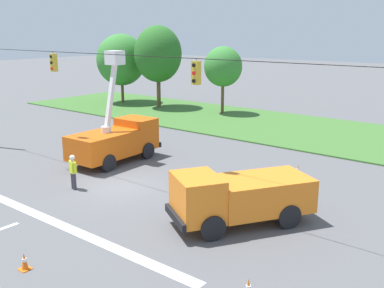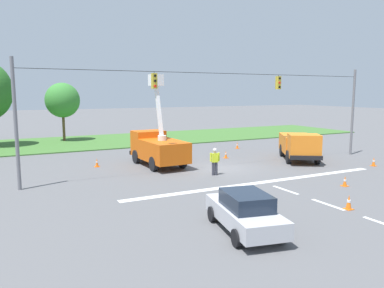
{
  "view_description": "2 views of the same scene",
  "coord_description": "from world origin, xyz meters",
  "px_view_note": "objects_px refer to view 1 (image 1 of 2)",
  "views": [
    {
      "loc": [
        16.32,
        -14.58,
        7.7
      ],
      "look_at": [
        2.25,
        2.97,
        2.01
      ],
      "focal_mm": 42.0,
      "sensor_mm": 36.0,
      "label": 1
    },
    {
      "loc": [
        -13.64,
        -22.18,
        5.33
      ],
      "look_at": [
        -0.48,
        3.68,
        1.3
      ],
      "focal_mm": 35.0,
      "sensor_mm": 36.0,
      "label": 2
    }
  ],
  "objects_px": {
    "traffic_cone_mid_left": "(24,262)",
    "traffic_cone_foreground_right": "(199,175)",
    "tree_centre": "(223,67)",
    "traffic_cone_lane_edge_a": "(92,142)",
    "tree_far_west": "(121,60)",
    "utility_truck_bucket_lift": "(116,139)",
    "utility_truck_support_near": "(239,196)",
    "tree_west": "(158,54)",
    "road_worker": "(73,170)",
    "traffic_cone_near_bucket": "(298,170)"
  },
  "relations": [
    {
      "from": "traffic_cone_mid_left",
      "to": "traffic_cone_foreground_right",
      "type": "bearing_deg",
      "value": 96.07
    },
    {
      "from": "tree_centre",
      "to": "traffic_cone_lane_edge_a",
      "type": "bearing_deg",
      "value": -90.06
    },
    {
      "from": "traffic_cone_foreground_right",
      "to": "tree_far_west",
      "type": "bearing_deg",
      "value": 145.64
    },
    {
      "from": "utility_truck_bucket_lift",
      "to": "utility_truck_support_near",
      "type": "xyz_separation_m",
      "value": [
        10.74,
        -3.02,
        -0.2
      ]
    },
    {
      "from": "tree_far_west",
      "to": "utility_truck_bucket_lift",
      "type": "xyz_separation_m",
      "value": [
        16.37,
        -15.66,
        -3.27
      ]
    },
    {
      "from": "traffic_cone_mid_left",
      "to": "traffic_cone_lane_edge_a",
      "type": "xyz_separation_m",
      "value": [
        -11.34,
        12.04,
        0.01
      ]
    },
    {
      "from": "tree_west",
      "to": "tree_centre",
      "type": "height_order",
      "value": "tree_west"
    },
    {
      "from": "tree_west",
      "to": "utility_truck_bucket_lift",
      "type": "relative_size",
      "value": 1.25
    },
    {
      "from": "road_worker",
      "to": "tree_west",
      "type": "bearing_deg",
      "value": 122.78
    },
    {
      "from": "tree_far_west",
      "to": "tree_centre",
      "type": "relative_size",
      "value": 1.17
    },
    {
      "from": "tree_west",
      "to": "road_worker",
      "type": "bearing_deg",
      "value": -57.22
    },
    {
      "from": "utility_truck_support_near",
      "to": "road_worker",
      "type": "height_order",
      "value": "utility_truck_support_near"
    },
    {
      "from": "road_worker",
      "to": "traffic_cone_lane_edge_a",
      "type": "xyz_separation_m",
      "value": [
        -6.18,
        6.17,
        -0.7
      ]
    },
    {
      "from": "road_worker",
      "to": "traffic_cone_foreground_right",
      "type": "bearing_deg",
      "value": 51.47
    },
    {
      "from": "utility_truck_support_near",
      "to": "traffic_cone_near_bucket",
      "type": "bearing_deg",
      "value": 97.06
    },
    {
      "from": "tree_centre",
      "to": "traffic_cone_near_bucket",
      "type": "relative_size",
      "value": 10.45
    },
    {
      "from": "traffic_cone_foreground_right",
      "to": "traffic_cone_lane_edge_a",
      "type": "height_order",
      "value": "traffic_cone_lane_edge_a"
    },
    {
      "from": "tree_far_west",
      "to": "tree_centre",
      "type": "height_order",
      "value": "tree_far_west"
    },
    {
      "from": "road_worker",
      "to": "traffic_cone_lane_edge_a",
      "type": "distance_m",
      "value": 8.76
    },
    {
      "from": "utility_truck_bucket_lift",
      "to": "road_worker",
      "type": "bearing_deg",
      "value": -66.37
    },
    {
      "from": "tree_centre",
      "to": "traffic_cone_near_bucket",
      "type": "height_order",
      "value": "tree_centre"
    },
    {
      "from": "utility_truck_bucket_lift",
      "to": "tree_far_west",
      "type": "bearing_deg",
      "value": 136.26
    },
    {
      "from": "utility_truck_bucket_lift",
      "to": "tree_west",
      "type": "bearing_deg",
      "value": 125.19
    },
    {
      "from": "traffic_cone_lane_edge_a",
      "to": "tree_far_west",
      "type": "bearing_deg",
      "value": 130.78
    },
    {
      "from": "tree_west",
      "to": "traffic_cone_foreground_right",
      "type": "distance_m",
      "value": 23.73
    },
    {
      "from": "tree_centre",
      "to": "utility_truck_bucket_lift",
      "type": "bearing_deg",
      "value": -76.45
    },
    {
      "from": "tree_west",
      "to": "utility_truck_bucket_lift",
      "type": "bearing_deg",
      "value": -54.81
    },
    {
      "from": "tree_far_west",
      "to": "traffic_cone_mid_left",
      "type": "height_order",
      "value": "tree_far_west"
    },
    {
      "from": "traffic_cone_near_bucket",
      "to": "tree_far_west",
      "type": "bearing_deg",
      "value": 156.56
    },
    {
      "from": "utility_truck_support_near",
      "to": "traffic_cone_foreground_right",
      "type": "distance_m",
      "value": 5.83
    },
    {
      "from": "tree_far_west",
      "to": "tree_west",
      "type": "relative_size",
      "value": 0.9
    },
    {
      "from": "traffic_cone_foreground_right",
      "to": "traffic_cone_mid_left",
      "type": "bearing_deg",
      "value": -83.93
    },
    {
      "from": "tree_far_west",
      "to": "utility_truck_support_near",
      "type": "relative_size",
      "value": 1.21
    },
    {
      "from": "road_worker",
      "to": "traffic_cone_foreground_right",
      "type": "relative_size",
      "value": 2.89
    },
    {
      "from": "utility_truck_bucket_lift",
      "to": "road_worker",
      "type": "distance_m",
      "value": 5.14
    },
    {
      "from": "tree_far_west",
      "to": "traffic_cone_foreground_right",
      "type": "distance_m",
      "value": 27.52
    },
    {
      "from": "tree_far_west",
      "to": "traffic_cone_mid_left",
      "type": "xyz_separation_m",
      "value": [
        23.58,
        -26.23,
        -4.39
      ]
    },
    {
      "from": "traffic_cone_foreground_right",
      "to": "traffic_cone_lane_edge_a",
      "type": "distance_m",
      "value": 10.25
    },
    {
      "from": "traffic_cone_foreground_right",
      "to": "traffic_cone_near_bucket",
      "type": "distance_m",
      "value": 5.48
    },
    {
      "from": "utility_truck_support_near",
      "to": "traffic_cone_foreground_right",
      "type": "bearing_deg",
      "value": 144.42
    },
    {
      "from": "utility_truck_support_near",
      "to": "traffic_cone_near_bucket",
      "type": "height_order",
      "value": "utility_truck_support_near"
    },
    {
      "from": "tree_centre",
      "to": "utility_truck_bucket_lift",
      "type": "relative_size",
      "value": 0.96
    },
    {
      "from": "traffic_cone_near_bucket",
      "to": "traffic_cone_lane_edge_a",
      "type": "relative_size",
      "value": 0.97
    },
    {
      "from": "traffic_cone_near_bucket",
      "to": "utility_truck_support_near",
      "type": "bearing_deg",
      "value": -82.94
    },
    {
      "from": "tree_west",
      "to": "utility_truck_support_near",
      "type": "xyz_separation_m",
      "value": [
        21.9,
        -18.84,
        -4.23
      ]
    },
    {
      "from": "utility_truck_support_near",
      "to": "road_worker",
      "type": "xyz_separation_m",
      "value": [
        -8.69,
        -1.68,
        -0.21
      ]
    },
    {
      "from": "tree_west",
      "to": "tree_far_west",
      "type": "bearing_deg",
      "value": -178.2
    },
    {
      "from": "tree_far_west",
      "to": "utility_truck_support_near",
      "type": "xyz_separation_m",
      "value": [
        27.11,
        -18.68,
        -3.47
      ]
    },
    {
      "from": "tree_west",
      "to": "tree_centre",
      "type": "bearing_deg",
      "value": 9.81
    },
    {
      "from": "traffic_cone_mid_left",
      "to": "utility_truck_bucket_lift",
      "type": "bearing_deg",
      "value": 124.34
    }
  ]
}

